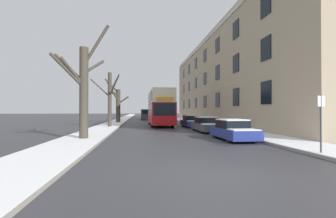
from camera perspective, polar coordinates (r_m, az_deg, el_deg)
name	(u,v)px	position (r m, az deg, el deg)	size (l,w,h in m)	color
ground_plane	(224,175)	(6.88, 13.97, -16.02)	(320.00, 320.00, 0.00)	#38383D
sidewalk_left	(125,118)	(59.31, -10.79, -2.20)	(2.80, 130.00, 0.16)	gray
sidewalk_right	(171,118)	(59.79, 0.74, -2.19)	(2.80, 130.00, 0.16)	gray
terrace_facade_right	(234,81)	(35.85, 16.33, 6.89)	(9.10, 43.23, 12.88)	tan
bare_tree_left_0	(83,88)	(14.94, -20.77, 5.08)	(3.65, 2.62, 7.20)	#423A30
bare_tree_left_1	(110,98)	(25.32, -14.63, 2.67)	(3.61, 3.65, 6.04)	#423A30
bare_tree_left_2	(117,103)	(34.95, -12.73, 1.44)	(3.66, 1.60, 6.79)	#423A30
double_decker_bus	(160,106)	(28.41, -2.05, 0.67)	(2.60, 10.63, 4.29)	red
parked_car_0	(233,130)	(14.91, 16.19, -5.21)	(1.78, 4.09, 1.31)	navy
parked_car_1	(206,125)	(20.26, 9.73, -3.95)	(1.81, 4.55, 1.33)	#474C56
parked_car_2	(191,121)	(25.93, 5.91, -3.17)	(1.75, 4.49, 1.36)	navy
oncoming_van	(146,114)	(47.32, -5.69, -1.30)	(1.93, 4.85, 2.18)	#333842
pedestrian_left_sidewalk	(85,123)	(17.68, -20.33, -3.44)	(0.37, 0.37, 1.69)	#4C4742
street_sign_post	(321,121)	(10.97, 34.32, -2.56)	(0.32, 0.07, 2.49)	#4C4F54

